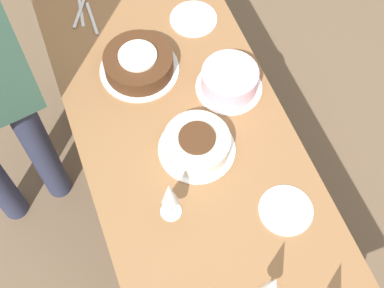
# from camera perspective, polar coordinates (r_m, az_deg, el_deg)

# --- Properties ---
(ground_plane) EXTENTS (12.00, 12.00, 0.00)m
(ground_plane) POSITION_cam_1_polar(r_m,az_deg,el_deg) (2.49, -0.00, -8.70)
(ground_plane) COLOR brown
(dining_table) EXTENTS (1.73, 0.73, 0.74)m
(dining_table) POSITION_cam_1_polar(r_m,az_deg,el_deg) (1.92, -0.00, -2.35)
(dining_table) COLOR brown
(dining_table) RESTS_ON ground_plane
(cake_center_white) EXTENTS (0.26, 0.26, 0.09)m
(cake_center_white) POSITION_cam_1_polar(r_m,az_deg,el_deg) (1.79, 0.52, -0.00)
(cake_center_white) COLOR white
(cake_center_white) RESTS_ON dining_table
(cake_front_chocolate) EXTENTS (0.29, 0.29, 0.09)m
(cake_front_chocolate) POSITION_cam_1_polar(r_m,az_deg,el_deg) (1.98, -5.71, 8.57)
(cake_front_chocolate) COLOR white
(cake_front_chocolate) RESTS_ON dining_table
(cake_back_decorated) EXTENTS (0.24, 0.24, 0.09)m
(cake_back_decorated) POSITION_cam_1_polar(r_m,az_deg,el_deg) (1.92, 4.02, 6.79)
(cake_back_decorated) COLOR white
(cake_back_decorated) RESTS_ON dining_table
(wine_glass_near) EXTENTS (0.07, 0.07, 0.21)m
(wine_glass_near) POSITION_cam_1_polar(r_m,az_deg,el_deg) (1.60, -2.42, -5.45)
(wine_glass_near) COLOR silver
(wine_glass_near) RESTS_ON dining_table
(wine_glass_far) EXTENTS (0.06, 0.06, 0.21)m
(wine_glass_far) POSITION_cam_1_polar(r_m,az_deg,el_deg) (1.52, 8.61, -14.75)
(wine_glass_far) COLOR silver
(wine_glass_far) RESTS_ON dining_table
(dessert_plate_left) EXTENTS (0.19, 0.19, 0.01)m
(dessert_plate_left) POSITION_cam_1_polar(r_m,az_deg,el_deg) (2.15, 0.16, 13.20)
(dessert_plate_left) COLOR silver
(dessert_plate_left) RESTS_ON dining_table
(dessert_plate_right) EXTENTS (0.18, 0.18, 0.01)m
(dessert_plate_right) POSITION_cam_1_polar(r_m,az_deg,el_deg) (1.75, 9.98, -6.97)
(dessert_plate_right) COLOR silver
(dessert_plate_right) RESTS_ON dining_table
(fork_pile) EXTENTS (0.23, 0.10, 0.01)m
(fork_pile) POSITION_cam_1_polar(r_m,az_deg,el_deg) (2.21, -11.42, 13.50)
(fork_pile) COLOR silver
(fork_pile) RESTS_ON dining_table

